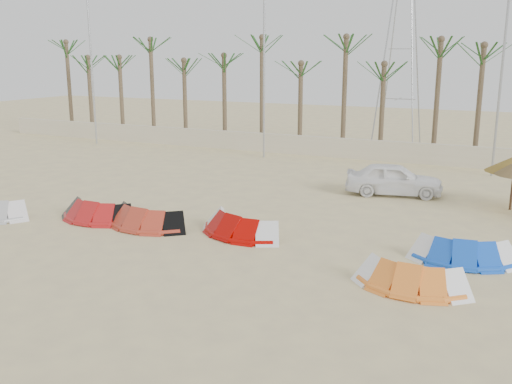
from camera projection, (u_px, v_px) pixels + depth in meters
The scene contains 13 objects.
ground at pixel (173, 274), 17.58m from camera, with size 120.00×120.00×0.00m, color #DCC988.
boundary_wall at pixel (361, 149), 36.79m from camera, with size 60.00×0.30×1.30m, color beige.
palm_line at pixel (381, 57), 36.47m from camera, with size 52.00×4.00×7.70m.
lamp_a at pixel (92, 66), 42.07m from camera, with size 1.25×0.14×11.00m.
lamp_b at pixel (265, 68), 36.29m from camera, with size 1.25×0.14×11.00m.
lamp_c at pixel (503, 71), 30.51m from camera, with size 1.25×0.14×11.00m.
pylon at pixel (396, 147), 41.81m from camera, with size 3.00×3.00×14.00m, color #A5A8AD, non-canonical shape.
kite_red_left at pixel (101, 209), 23.42m from camera, with size 3.42×1.56×0.90m.
kite_red_mid at pixel (149, 215), 22.51m from camera, with size 3.69×1.75×0.90m.
kite_red_right at pixel (243, 222), 21.52m from camera, with size 3.95×2.48×0.90m.
kite_orange at pixel (413, 273), 16.55m from camera, with size 3.33×1.65×0.90m.
kite_blue at pixel (465, 248), 18.67m from camera, with size 3.48×1.90×0.90m.
car at pixel (394, 179), 27.38m from camera, with size 1.83×4.56×1.55m, color white.
Camera 1 is at (9.32, -13.85, 6.59)m, focal length 40.00 mm.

